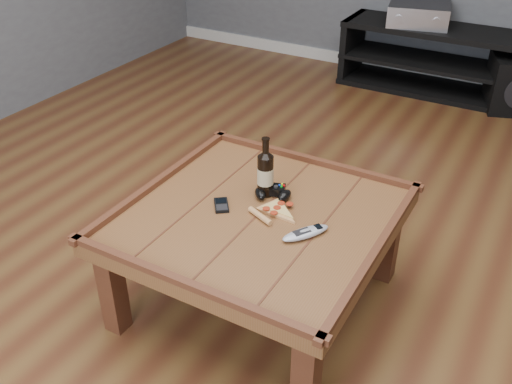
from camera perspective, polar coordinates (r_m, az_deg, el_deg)
The scene contains 10 objects.
ground at distance 2.52m, azimuth 0.21°, elevation -10.71°, with size 6.00×6.00×0.00m, color #4B2615.
baseboard at distance 4.97m, azimuth 17.72°, elevation 11.08°, with size 5.00×0.02×0.10m, color silver.
coffee_table at distance 2.27m, azimuth 0.23°, elevation -3.46°, with size 1.03×1.03×0.48m.
media_console at distance 4.69m, azimuth 17.37°, elevation 12.46°, with size 1.40×0.45×0.50m.
beer_bottle at distance 2.31m, azimuth 0.95°, elevation 1.99°, with size 0.07×0.07×0.26m.
game_controller at distance 2.33m, azimuth 1.70°, elevation -0.03°, with size 0.16×0.14×0.05m.
pizza_slice at distance 2.25m, azimuth 1.87°, elevation -1.86°, with size 0.22×0.26×0.02m.
smartphone at distance 2.28m, azimuth -3.48°, elevation -1.31°, with size 0.10×0.11×0.01m.
remote_control at distance 2.12m, azimuth 4.98°, elevation -4.10°, with size 0.16×0.20×0.03m.
av_receiver at distance 4.63m, azimuth 15.96°, elevation 16.75°, with size 0.51×0.45×0.15m.
Camera 1 is at (0.90, -1.61, 1.71)m, focal length 40.00 mm.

